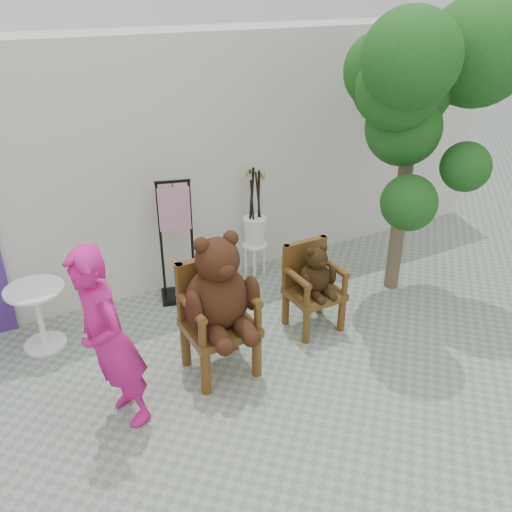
# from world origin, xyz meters

# --- Properties ---
(ground_plane) EXTENTS (60.00, 60.00, 0.00)m
(ground_plane) POSITION_xyz_m (0.00, 0.00, 0.00)
(ground_plane) COLOR gray
(ground_plane) RESTS_ON ground
(back_wall) EXTENTS (9.00, 1.00, 3.00)m
(back_wall) POSITION_xyz_m (0.00, 3.10, 1.50)
(back_wall) COLOR silver
(back_wall) RESTS_ON ground
(chair_big) EXTENTS (0.74, 0.78, 1.49)m
(chair_big) POSITION_xyz_m (-0.71, 0.80, 0.83)
(chair_big) COLOR #442B0E
(chair_big) RESTS_ON ground
(chair_small) EXTENTS (0.56, 0.54, 1.00)m
(chair_small) POSITION_xyz_m (0.52, 1.00, 0.60)
(chair_small) COLOR #442B0E
(chair_small) RESTS_ON ground
(person) EXTENTS (0.55, 0.71, 1.74)m
(person) POSITION_xyz_m (-1.81, 0.58, 0.87)
(person) COLOR #BE176E
(person) RESTS_ON ground
(cafe_table) EXTENTS (0.60, 0.60, 0.70)m
(cafe_table) POSITION_xyz_m (-2.19, 2.07, 0.44)
(cafe_table) COLOR white
(cafe_table) RESTS_ON ground
(display_stand) EXTENTS (0.53, 0.46, 1.51)m
(display_stand) POSITION_xyz_m (-0.56, 2.27, 0.58)
(display_stand) COLOR black
(display_stand) RESTS_ON ground
(stool_bucket) EXTENTS (0.32, 0.32, 1.45)m
(stool_bucket) POSITION_xyz_m (0.53, 2.35, 0.64)
(stool_bucket) COLOR white
(stool_bucket) RESTS_ON ground
(tree) EXTENTS (2.17, 1.68, 3.39)m
(tree) POSITION_xyz_m (1.89, 1.16, 2.54)
(tree) COLOR #443829
(tree) RESTS_ON ground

